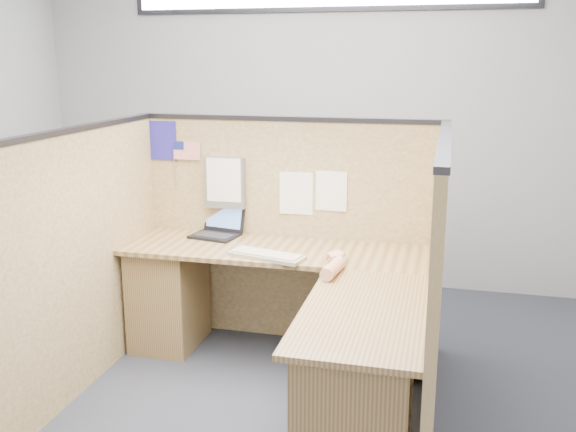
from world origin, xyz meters
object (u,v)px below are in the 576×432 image
(l_desk, at_px, (289,325))
(keyboard, at_px, (267,255))
(laptop, at_px, (218,227))
(mouse, at_px, (337,259))

(l_desk, xyz_separation_m, keyboard, (-0.19, 0.19, 0.35))
(l_desk, distance_m, laptop, 0.97)
(laptop, bearing_deg, keyboard, -31.55)
(l_desk, height_order, mouse, mouse)
(l_desk, relative_size, laptop, 5.77)
(laptop, relative_size, mouse, 3.01)
(keyboard, height_order, mouse, mouse)
(l_desk, distance_m, mouse, 0.47)
(l_desk, bearing_deg, mouse, 38.44)
(laptop, bearing_deg, mouse, -14.71)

